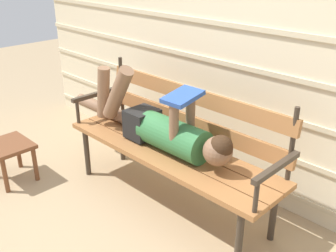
# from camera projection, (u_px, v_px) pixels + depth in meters

# --- Properties ---
(ground_plane) EXTENTS (12.00, 12.00, 0.00)m
(ground_plane) POSITION_uv_depth(u_px,v_px,m) (153.00, 211.00, 2.85)
(ground_plane) COLOR tan
(house_siding) EXTENTS (4.68, 0.08, 2.25)m
(house_siding) POSITION_uv_depth(u_px,v_px,m) (224.00, 43.00, 2.87)
(house_siding) COLOR beige
(house_siding) RESTS_ON ground
(park_bench) EXTENTS (1.75, 0.50, 0.93)m
(park_bench) POSITION_uv_depth(u_px,v_px,m) (175.00, 140.00, 2.80)
(park_bench) COLOR #9E6638
(park_bench) RESTS_ON ground
(reclining_person) EXTENTS (1.72, 0.26, 0.55)m
(reclining_person) POSITION_uv_depth(u_px,v_px,m) (158.00, 126.00, 2.77)
(reclining_person) COLOR #33703D
(footstool) EXTENTS (0.38, 0.32, 0.33)m
(footstool) POSITION_uv_depth(u_px,v_px,m) (10.00, 151.00, 3.16)
(footstool) COLOR brown
(footstool) RESTS_ON ground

